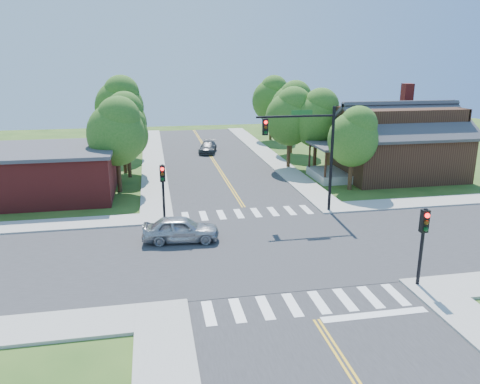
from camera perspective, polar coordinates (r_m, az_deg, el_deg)
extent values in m
plane|color=#294C17|center=(26.21, 3.68, -6.93)|extent=(100.00, 100.00, 0.00)
cube|color=#2D2D30|center=(26.20, 3.68, -6.88)|extent=(10.00, 90.00, 0.04)
cube|color=#2D2D30|center=(26.20, 3.68, -6.87)|extent=(90.00, 10.00, 0.04)
cube|color=#2D2D30|center=(26.21, 3.68, -6.93)|extent=(10.20, 10.20, 0.06)
cube|color=#9E9B93|center=(50.89, 3.36, 4.52)|extent=(2.20, 40.00, 0.14)
cube|color=#9E9B93|center=(49.39, -10.54, 3.92)|extent=(2.20, 40.00, 0.14)
cube|color=white|center=(31.30, -6.65, -3.02)|extent=(0.45, 2.00, 0.01)
cube|color=white|center=(31.40, -4.46, -2.90)|extent=(0.45, 2.00, 0.01)
cube|color=white|center=(31.54, -2.29, -2.77)|extent=(0.45, 2.00, 0.01)
cube|color=white|center=(31.73, -0.15, -2.64)|extent=(0.45, 2.00, 0.01)
cube|color=white|center=(31.96, 1.97, -2.51)|extent=(0.45, 2.00, 0.01)
cube|color=white|center=(32.24, 4.05, -2.38)|extent=(0.45, 2.00, 0.01)
cube|color=white|center=(32.56, 6.10, -2.25)|extent=(0.45, 2.00, 0.01)
cube|color=white|center=(32.91, 8.10, -2.12)|extent=(0.45, 2.00, 0.01)
cube|color=white|center=(20.03, -3.82, -14.51)|extent=(0.45, 2.00, 0.01)
cube|color=white|center=(20.18, -0.33, -14.22)|extent=(0.45, 2.00, 0.01)
cube|color=white|center=(20.40, 3.08, -13.88)|extent=(0.45, 2.00, 0.01)
cube|color=white|center=(20.69, 6.41, -13.50)|extent=(0.45, 2.00, 0.01)
cube|color=white|center=(21.04, 9.61, -13.10)|extent=(0.45, 2.00, 0.01)
cube|color=white|center=(21.46, 12.70, -12.67)|extent=(0.45, 2.00, 0.01)
cube|color=white|center=(21.93, 15.64, -12.22)|extent=(0.45, 2.00, 0.01)
cube|color=white|center=(22.46, 18.45, -11.77)|extent=(0.45, 2.00, 0.01)
cube|color=gold|center=(50.98, -3.78, 4.51)|extent=(0.10, 37.50, 0.01)
cube|color=gold|center=(51.01, -3.56, 4.52)|extent=(0.10, 37.50, 0.01)
cube|color=white|center=(20.67, 16.09, -14.27)|extent=(4.60, 0.45, 0.09)
cylinder|color=black|center=(31.93, 11.08, 3.79)|extent=(0.20, 0.20, 7.20)
cylinder|color=black|center=(30.57, 6.79, 9.15)|extent=(5.20, 0.14, 0.14)
cube|color=#19591E|center=(30.62, 7.56, 9.60)|extent=(1.40, 0.04, 0.30)
cube|color=black|center=(30.11, 3.08, 7.93)|extent=(0.34, 0.28, 1.05)
sphere|color=#FF0C0C|center=(29.91, 3.17, 8.48)|extent=(0.22, 0.22, 0.22)
sphere|color=#3F2605|center=(29.95, 3.16, 7.87)|extent=(0.22, 0.22, 0.22)
sphere|color=#05330F|center=(30.00, 3.15, 7.27)|extent=(0.22, 0.22, 0.22)
cylinder|color=black|center=(22.85, 21.23, -6.44)|extent=(0.16, 0.16, 3.80)
cube|color=black|center=(22.40, 21.57, -3.30)|extent=(0.34, 0.28, 1.05)
sphere|color=#FF0C0C|center=(22.17, 21.88, -2.67)|extent=(0.22, 0.22, 0.22)
sphere|color=#3F2605|center=(22.27, 21.80, -3.46)|extent=(0.22, 0.22, 0.22)
sphere|color=#05330F|center=(22.37, 21.71, -4.23)|extent=(0.22, 0.22, 0.22)
cylinder|color=black|center=(30.12, -9.33, -0.20)|extent=(0.16, 0.16, 3.80)
cube|color=black|center=(29.78, -9.44, 2.25)|extent=(0.34, 0.28, 1.05)
sphere|color=#FF0C0C|center=(29.54, -9.46, 2.77)|extent=(0.22, 0.22, 0.22)
sphere|color=#3F2605|center=(29.61, -9.43, 2.16)|extent=(0.22, 0.22, 0.22)
sphere|color=#05330F|center=(29.69, -9.40, 1.56)|extent=(0.22, 0.22, 0.22)
cube|color=black|center=(43.97, 18.54, 4.44)|extent=(10.00, 8.00, 4.00)
cube|color=#9E9B93|center=(41.63, 10.73, 2.06)|extent=(2.60, 4.50, 0.70)
cylinder|color=black|center=(39.14, 10.38, 3.07)|extent=(0.18, 0.18, 2.50)
cylinder|color=black|center=(42.81, 8.48, 4.26)|extent=(0.18, 0.18, 2.50)
cube|color=#38383D|center=(41.10, 10.92, 5.57)|extent=(2.80, 4.80, 0.18)
cube|color=maroon|center=(47.94, 19.32, 7.17)|extent=(0.90, 0.90, 7.11)
cube|color=maroon|center=(38.36, -22.63, 2.05)|extent=(10.00, 8.00, 3.50)
cube|color=#38383D|center=(37.99, -22.93, 4.75)|extent=(10.40, 8.40, 0.25)
cylinder|color=#382314|center=(38.37, 13.31, 2.09)|extent=(0.34, 0.34, 2.50)
ellipsoid|color=#2A5D1B|center=(37.81, 13.58, 6.25)|extent=(3.94, 3.75, 4.34)
sphere|color=#2A5D1B|center=(37.58, 14.25, 7.98)|extent=(2.89, 2.89, 2.89)
cylinder|color=#382314|center=(44.70, 9.11, 4.50)|extent=(0.34, 0.34, 2.84)
ellipsoid|color=#2A5D1B|center=(44.18, 9.30, 8.59)|extent=(4.49, 4.27, 4.94)
sphere|color=#2A5D1B|center=(43.95, 9.84, 10.30)|extent=(3.29, 3.29, 3.29)
cylinder|color=#382314|center=(52.39, 6.22, 6.36)|extent=(0.34, 0.34, 2.96)
ellipsoid|color=#2A5D1B|center=(51.94, 6.34, 10.00)|extent=(4.68, 4.44, 5.14)
sphere|color=#2A5D1B|center=(51.71, 6.77, 11.52)|extent=(3.43, 3.43, 3.43)
cylinder|color=#382314|center=(60.90, 3.74, 7.81)|extent=(0.34, 0.34, 3.04)
ellipsoid|color=#2A5D1B|center=(60.51, 3.80, 11.04)|extent=(4.81, 4.57, 5.29)
sphere|color=#2A5D1B|center=(60.28, 4.16, 12.39)|extent=(3.52, 3.52, 3.52)
cylinder|color=#382314|center=(37.88, -14.54, 2.07)|extent=(0.34, 0.34, 2.80)
ellipsoid|color=#2A5D1B|center=(37.27, -14.88, 6.79)|extent=(4.42, 4.19, 4.86)
sphere|color=#2A5D1B|center=(36.87, -14.57, 8.80)|extent=(3.24, 3.24, 3.24)
cylinder|color=#382314|center=(44.17, -13.87, 4.04)|extent=(0.34, 0.34, 2.76)
ellipsoid|color=#2A5D1B|center=(43.65, -14.15, 8.05)|extent=(4.36, 4.14, 4.80)
sphere|color=#2A5D1B|center=(43.29, -13.88, 9.76)|extent=(3.20, 3.20, 3.20)
cylinder|color=#382314|center=(51.78, -14.21, 5.98)|extent=(0.34, 0.34, 3.19)
ellipsoid|color=#2A5D1B|center=(51.30, -14.48, 9.95)|extent=(5.04, 4.79, 5.54)
sphere|color=#2A5D1B|center=(50.96, -14.27, 11.63)|extent=(3.69, 3.69, 3.69)
cylinder|color=#382314|center=(61.45, -13.57, 7.15)|extent=(0.34, 0.34, 2.35)
ellipsoid|color=#2A5D1B|center=(61.11, -13.74, 9.61)|extent=(3.72, 3.53, 4.09)
sphere|color=#2A5D1B|center=(60.79, -13.53, 10.65)|extent=(2.73, 2.73, 2.73)
cylinder|color=#382314|center=(45.05, 5.93, 4.73)|extent=(0.34, 0.34, 2.88)
ellipsoid|color=#2A5D1B|center=(44.53, 6.05, 8.84)|extent=(4.54, 4.31, 5.00)
sphere|color=#2A5D1B|center=(44.28, 6.56, 10.55)|extent=(3.33, 3.33, 3.33)
cylinder|color=#382314|center=(42.47, -13.35, 3.28)|extent=(0.34, 0.34, 2.30)
ellipsoid|color=#2A5D1B|center=(41.99, -13.57, 6.74)|extent=(3.63, 3.45, 3.99)
sphere|color=#2A5D1B|center=(41.62, -13.27, 8.20)|extent=(2.66, 2.66, 2.66)
imported|color=#ABADB2|center=(27.08, -7.23, -4.56)|extent=(2.64, 4.71, 1.48)
imported|color=#34373A|center=(52.29, -3.95, 5.43)|extent=(3.62, 5.02, 1.23)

